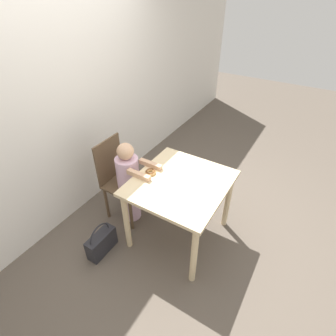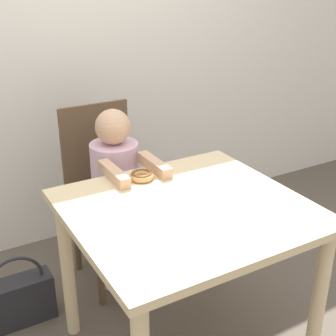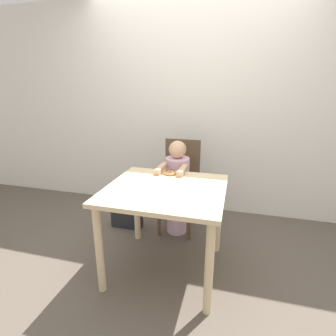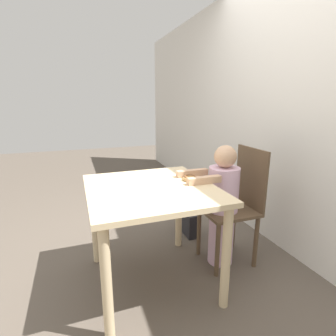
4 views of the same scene
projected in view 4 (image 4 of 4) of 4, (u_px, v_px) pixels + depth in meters
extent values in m
plane|color=brown|center=(153.00, 280.00, 2.01)|extent=(12.00, 12.00, 0.00)
cube|color=silver|center=(303.00, 112.00, 2.12)|extent=(8.00, 0.05, 2.50)
cube|color=beige|center=(151.00, 189.00, 1.83)|extent=(0.93, 0.87, 0.03)
cylinder|color=beige|center=(95.00, 222.00, 2.17)|extent=(0.06, 0.06, 0.72)
cylinder|color=beige|center=(107.00, 285.00, 1.43)|extent=(0.06, 0.06, 0.72)
cylinder|color=beige|center=(179.00, 210.00, 2.41)|extent=(0.06, 0.06, 0.72)
cylinder|color=beige|center=(226.00, 258.00, 1.68)|extent=(0.06, 0.06, 0.72)
cube|color=brown|center=(228.00, 210.00, 2.16)|extent=(0.39, 0.42, 0.03)
cube|color=brown|center=(251.00, 178.00, 2.16)|extent=(0.39, 0.02, 0.50)
cylinder|color=brown|center=(199.00, 231.00, 2.30)|extent=(0.04, 0.04, 0.45)
cylinder|color=brown|center=(217.00, 250.00, 2.01)|extent=(0.04, 0.04, 0.45)
cylinder|color=brown|center=(234.00, 225.00, 2.42)|extent=(0.04, 0.04, 0.45)
cylinder|color=brown|center=(256.00, 242.00, 2.13)|extent=(0.04, 0.04, 0.45)
cylinder|color=silver|center=(221.00, 236.00, 2.20)|extent=(0.21, 0.21, 0.47)
cylinder|color=silver|center=(224.00, 189.00, 2.09)|extent=(0.24, 0.24, 0.36)
sphere|color=tan|center=(225.00, 156.00, 2.03)|extent=(0.18, 0.18, 0.18)
cube|color=tan|center=(192.00, 173.00, 2.08)|extent=(0.05, 0.26, 0.05)
cube|color=tan|center=(204.00, 180.00, 1.89)|extent=(0.05, 0.26, 0.05)
torus|color=tan|center=(190.00, 178.00, 1.96)|extent=(0.11, 0.11, 0.03)
torus|color=brown|center=(190.00, 177.00, 1.96)|extent=(0.10, 0.10, 0.02)
cube|color=white|center=(141.00, 183.00, 1.90)|extent=(0.39, 0.39, 0.00)
cube|color=#232328|center=(188.00, 221.00, 2.72)|extent=(0.34, 0.13, 0.24)
torus|color=#232328|center=(189.00, 210.00, 2.69)|extent=(0.27, 0.02, 0.27)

